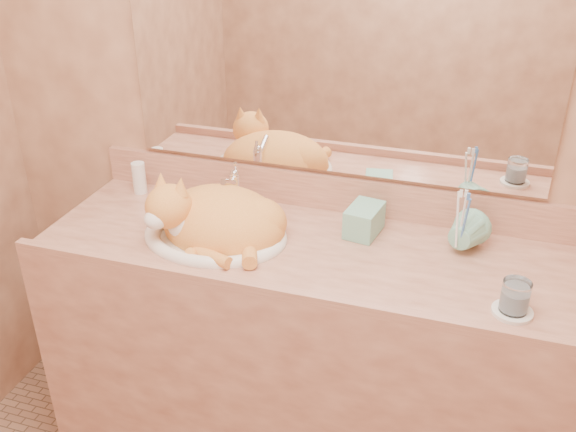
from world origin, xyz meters
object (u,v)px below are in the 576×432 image
(sink_basin, at_px, (214,217))
(water_glass, at_px, (515,296))
(toothbrush_cup, at_px, (458,241))
(vanity_counter, at_px, (305,360))
(cat, at_px, (215,217))
(soap_dispenser, at_px, (357,213))

(sink_basin, relative_size, water_glass, 5.22)
(toothbrush_cup, bearing_deg, vanity_counter, -168.73)
(sink_basin, bearing_deg, water_glass, -6.64)
(toothbrush_cup, height_order, water_glass, toothbrush_cup)
(cat, height_order, water_glass, cat)
(cat, bearing_deg, sink_basin, -64.94)
(sink_basin, relative_size, toothbrush_cup, 3.81)
(vanity_counter, bearing_deg, water_glass, -14.24)
(sink_basin, height_order, water_glass, sink_basin)
(sink_basin, height_order, toothbrush_cup, sink_basin)
(soap_dispenser, distance_m, toothbrush_cup, 0.30)
(vanity_counter, height_order, cat, cat)
(vanity_counter, bearing_deg, cat, -177.08)
(soap_dispenser, bearing_deg, vanity_counter, -141.73)
(vanity_counter, distance_m, water_glass, 0.76)
(water_glass, bearing_deg, soap_dispenser, 153.98)
(water_glass, bearing_deg, vanity_counter, 165.76)
(soap_dispenser, bearing_deg, cat, -159.02)
(vanity_counter, height_order, soap_dispenser, soap_dispenser)
(sink_basin, bearing_deg, toothbrush_cup, 10.16)
(cat, bearing_deg, soap_dispenser, 20.81)
(cat, height_order, toothbrush_cup, cat)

